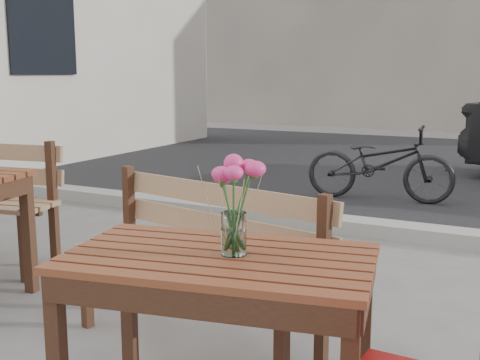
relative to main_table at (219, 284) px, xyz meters
The scene contains 5 objects.
street 5.07m from the main_table, 92.05° to the left, with size 30.00×8.12×0.12m.
main_table is the anchor object (origin of this frame).
main_bench 0.72m from the main_table, 124.22° to the left, with size 1.41×0.67×0.84m.
main_vase 0.34m from the main_table, 29.10° to the left, with size 0.20×0.20×0.36m.
bicycle 4.40m from the main_table, 96.18° to the left, with size 0.53×1.51×0.79m, color black.
Camera 1 is at (1.19, -1.80, 1.33)m, focal length 45.00 mm.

